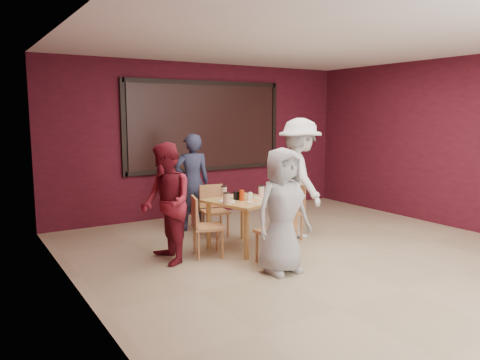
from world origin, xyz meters
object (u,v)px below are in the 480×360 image
dining_table (245,205)px  chair_front (279,228)px  diner_left (166,203)px  diner_right (299,178)px  chair_back (213,207)px  chair_left (203,223)px  diner_back (192,182)px  diner_front (282,211)px  chair_right (290,209)px

dining_table → chair_front: dining_table is taller
diner_left → diner_right: 2.26m
chair_back → diner_left: 1.48m
chair_left → diner_left: 0.59m
chair_back → diner_left: diner_left is taller
chair_front → diner_back: diner_back is taller
chair_front → chair_back: (0.00, 1.71, -0.03)m
chair_left → diner_front: diner_front is taller
diner_front → dining_table: bearing=81.6°
chair_back → diner_left: bearing=-142.6°
chair_front → diner_front: 0.37m
dining_table → diner_front: (-0.15, -1.07, 0.13)m
dining_table → chair_right: bearing=2.6°
dining_table → chair_left: bearing=-177.5°
chair_back → chair_left: chair_left is taller
chair_back → diner_right: 1.40m
diner_left → chair_back: bearing=131.9°
chair_right → diner_right: diner_right is taller
chair_left → diner_left: bearing=178.4°
chair_front → diner_back: (-0.12, 2.19, 0.31)m
diner_left → diner_right: (2.25, 0.15, 0.14)m
chair_left → diner_front: size_ratio=0.54×
dining_table → diner_back: diner_back is taller
diner_left → diner_right: bearing=98.3°
chair_left → diner_front: (0.52, -1.04, 0.29)m
chair_right → diner_left: bearing=-178.5°
diner_left → diner_front: bearing=48.7°
dining_table → chair_left: dining_table is taller
chair_back → chair_front: bearing=-90.2°
diner_right → chair_front: bearing=146.5°
chair_left → diner_left: size_ratio=0.52×
chair_right → diner_left: diner_left is taller
chair_front → chair_left: size_ratio=1.04×
chair_left → diner_back: 1.51m
diner_front → diner_back: size_ratio=0.95×
chair_front → diner_front: bearing=-117.9°
dining_table → chair_back: size_ratio=1.39×
diner_left → dining_table: bearing=95.2°
chair_right → diner_front: bearing=-131.3°
diner_front → diner_left: bearing=133.7°
chair_right → diner_back: size_ratio=0.53×
diner_front → diner_right: size_ratio=0.82×
chair_back → diner_front: bearing=-93.6°
diner_left → diner_back: bearing=147.4°
chair_front → chair_back: bearing=89.8°
dining_table → diner_left: diner_left is taller
chair_back → chair_right: bearing=-44.3°
dining_table → chair_back: dining_table is taller
diner_back → chair_back: bearing=118.6°
diner_front → chair_left: bearing=116.0°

